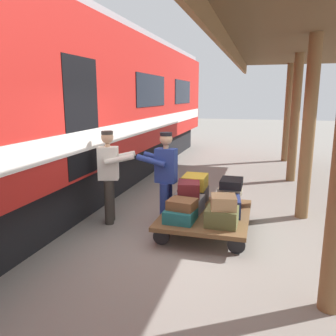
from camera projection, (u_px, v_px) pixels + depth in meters
ground_plane at (190, 237)px, 5.72m from camera, size 60.00×60.00×0.00m
platform_canopy at (327, 24)px, 4.56m from camera, size 3.20×16.01×3.56m
train_car at (8, 110)px, 6.18m from camera, size 3.03×21.38×4.00m
luggage_cart at (206, 215)px, 5.92m from camera, size 1.46×1.87×0.34m
suitcase_olive_duffel at (222, 217)px, 5.31m from camera, size 0.49×0.48×0.27m
suitcase_slate_roller at (193, 195)px, 6.45m from camera, size 0.52×0.56×0.28m
suitcase_gray_aluminum at (187, 204)px, 5.97m from camera, size 0.56×0.51×0.26m
suitcase_burgundy_valise at (228, 200)px, 6.29m from camera, size 0.47×0.57×0.18m
suitcase_navy_fabric at (225, 206)px, 5.79m from camera, size 0.55×0.60×0.30m
suitcase_teal_softside at (181, 215)px, 5.49m from camera, size 0.49×0.53×0.20m
suitcase_cream_canvas at (230, 191)px, 6.26m from camera, size 0.42×0.45×0.17m
suitcase_black_hardshell at (232, 183)px, 6.20m from camera, size 0.39×0.53×0.15m
suitcase_brown_leather at (182, 204)px, 5.47m from camera, size 0.48×0.43×0.16m
suitcase_yellow_case at (195, 182)px, 6.36m from camera, size 0.42×0.55×0.25m
suitcase_tan_vintage at (223, 202)px, 5.25m from camera, size 0.44×0.44×0.21m
suitcase_maroon_trunk at (189, 189)px, 5.94m from camera, size 0.46×0.55×0.26m
porter_in_overalls at (165, 176)px, 6.01m from camera, size 0.68×0.45×1.70m
porter_by_door at (110, 174)px, 6.21m from camera, size 0.73×0.56×1.70m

